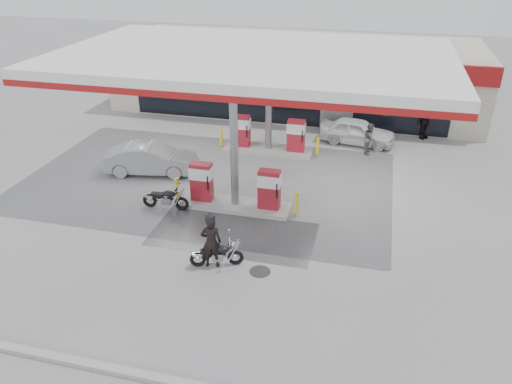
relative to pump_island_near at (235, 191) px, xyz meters
The scene contains 16 objects.
ground 2.12m from the pump_island_near, 90.00° to the right, with size 90.00×90.00×0.00m, color gray.
wet_patch 2.18m from the pump_island_near, 75.96° to the right, with size 6.00×3.00×0.00m, color #4C4C4F.
drain_cover 4.53m from the pump_island_near, 63.43° to the right, with size 0.70×0.70×0.01m, color #38383A.
kerb 9.02m from the pump_island_near, 90.00° to the right, with size 28.00×0.25×0.15m, color gray.
store_building 14.00m from the pump_island_near, 89.98° to the left, with size 22.00×8.22×4.00m.
canopy 5.46m from the pump_island_near, 90.00° to the left, with size 16.00×10.02×5.51m.
pump_island_near is the anchor object (origin of this frame).
pump_island_far 6.00m from the pump_island_near, 90.00° to the left, with size 5.14×1.30×1.78m.
main_motorcycle 4.03m from the pump_island_near, 82.18° to the right, with size 1.74×0.83×0.93m.
biker_main 4.07m from the pump_island_near, 84.80° to the right, with size 0.68×0.45×1.86m, color black.
parked_motorcycle 2.78m from the pump_island_near, 163.31° to the right, with size 1.94×0.74×0.99m.
sedan_white 9.25m from the pump_island_near, 62.40° to the left, with size 1.57×3.90×1.33m, color white.
attendant 8.59m from the pump_island_near, 54.61° to the left, with size 0.77×0.60×1.59m, color #56565B.
hatchback_silver 5.16m from the pump_island_near, 154.75° to the left, with size 1.46×4.20×1.38m, color #93959A.
parked_car_left 15.62m from the pump_island_near, 129.81° to the left, with size 1.48×3.63×1.05m, color #4A1010.
biker_walking 12.47m from the pump_island_near, 51.84° to the left, with size 1.09×0.45×1.86m, color black.
Camera 1 is at (5.11, -14.95, 9.88)m, focal length 35.00 mm.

